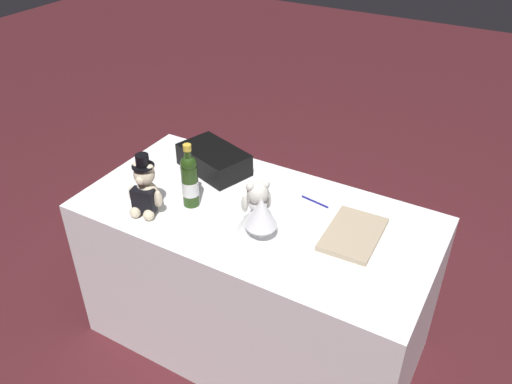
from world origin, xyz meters
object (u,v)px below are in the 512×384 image
teddy_bear_bride (259,211)px  gift_case_black (214,160)px  guestbook (353,234)px  signing_pen (316,202)px  champagne_bottle (190,180)px  teddy_bear_groom (145,191)px

teddy_bear_bride → gift_case_black: teddy_bear_bride is taller
gift_case_black → guestbook: (-0.75, 0.15, -0.04)m
gift_case_black → guestbook: size_ratio=1.25×
signing_pen → guestbook: (-0.22, 0.14, 0.01)m
gift_case_black → guestbook: bearing=168.7°
champagne_bottle → signing_pen: size_ratio=2.06×
signing_pen → gift_case_black: 0.53m
teddy_bear_groom → guestbook: 0.85m
champagne_bottle → gift_case_black: champagne_bottle is taller
champagne_bottle → guestbook: 0.70m
teddy_bear_groom → champagne_bottle: champagne_bottle is taller
signing_pen → teddy_bear_bride: bearing=68.8°
champagne_bottle → gift_case_black: (0.07, -0.28, -0.07)m
teddy_bear_groom → gift_case_black: teddy_bear_groom is taller
teddy_bear_bride → signing_pen: size_ratio=1.62×
teddy_bear_groom → signing_pen: (-0.58, -0.41, -0.10)m
teddy_bear_bride → champagne_bottle: (0.34, -0.02, 0.02)m
signing_pen → teddy_bear_groom: bearing=34.9°
teddy_bear_groom → signing_pen: 0.72m
signing_pen → guestbook: guestbook is taller
teddy_bear_bride → champagne_bottle: 0.34m
teddy_bear_groom → champagne_bottle: size_ratio=0.93×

